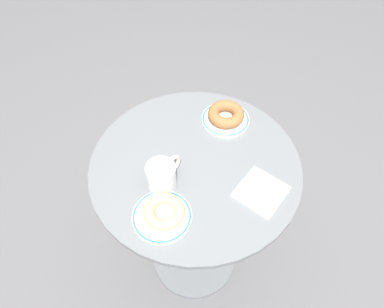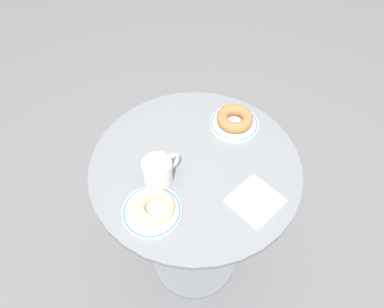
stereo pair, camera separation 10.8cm
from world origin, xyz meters
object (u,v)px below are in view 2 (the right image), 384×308
Objects in this scene: donut_glazed at (154,207)px; paper_napkin at (255,201)px; cafe_table at (195,206)px; plate_left at (151,211)px; donut_cinnamon at (235,119)px; plate_right at (234,124)px; coffee_mug at (159,172)px.

donut_glazed is 0.88× the size of paper_napkin.
plate_left is (-0.22, 0.00, 0.28)m from cafe_table.
cafe_table is at bearing -0.89° from plate_left.
plate_right is at bearing 90.00° from donut_cinnamon.
plate_left is at bearing 177.83° from donut_cinnamon.
coffee_mug is (-0.33, 0.07, 0.04)m from plate_right.
donut_glazed is 0.43m from donut_cinnamon.
donut_glazed is at bearing -178.60° from cafe_table.
paper_napkin is (-0.01, -0.22, 0.27)m from cafe_table.
donut_glazed is at bearing -55.68° from plate_left.
coffee_mug reaches higher than plate_left.
donut_cinnamon reaches higher than cafe_table.
donut_cinnamon is 0.99× the size of coffee_mug.
cafe_table is 4.63× the size of plate_right.
plate_left is at bearing -153.92° from coffee_mug.
coffee_mug reaches higher than cafe_table.
plate_left is 1.36× the size of donut_cinnamon.
cafe_table is at bearing 176.56° from plate_right.
plate_right is at bearing -11.14° from coffee_mug.
donut_glazed is 0.94× the size of donut_cinnamon.
coffee_mug is (-0.10, 0.28, 0.04)m from paper_napkin.
plate_right is at bearing 42.92° from paper_napkin.
plate_left is at bearing 132.04° from paper_napkin.
paper_napkin is (0.20, -0.23, -0.00)m from plate_left.
plate_left is 1.02× the size of plate_right.
coffee_mug is (0.09, 0.06, 0.02)m from donut_glazed.
cafe_table is 0.35m from plate_left.
coffee_mug is at bearing 31.38° from donut_glazed.
paper_napkin reaches higher than cafe_table.
plate_right is 0.03m from donut_cinnamon.
paper_napkin is (-0.23, -0.21, -0.03)m from donut_cinnamon.
donut_cinnamon is at bearing -1.05° from donut_glazed.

